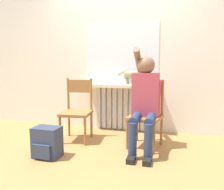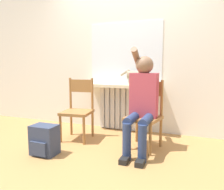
{
  "view_description": "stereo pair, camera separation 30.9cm",
  "coord_description": "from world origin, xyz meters",
  "views": [
    {
      "loc": [
        0.81,
        -2.37,
        1.08
      ],
      "look_at": [
        0.0,
        0.6,
        0.66
      ],
      "focal_mm": 35.0,
      "sensor_mm": 36.0,
      "label": 1
    },
    {
      "loc": [
        1.1,
        -2.27,
        1.08
      ],
      "look_at": [
        0.0,
        0.6,
        0.66
      ],
      "focal_mm": 35.0,
      "sensor_mm": 36.0,
      "label": 2
    }
  ],
  "objects": [
    {
      "name": "wall_with_window",
      "position": [
        0.0,
        1.23,
        1.35
      ],
      "size": [
        7.0,
        0.06,
        2.7
      ],
      "color": "white",
      "rests_on": "ground_plane"
    },
    {
      "name": "cat",
      "position": [
        0.22,
        1.09,
        0.93
      ],
      "size": [
        0.43,
        0.13,
        0.24
      ],
      "color": "#9E896B",
      "rests_on": "windowsill"
    },
    {
      "name": "chair_right",
      "position": [
        0.5,
        0.49,
        0.45
      ],
      "size": [
        0.48,
        0.48,
        0.89
      ],
      "rotation": [
        0.0,
        0.0,
        -0.21
      ],
      "color": "#9E6B38",
      "rests_on": "ground_plane"
    },
    {
      "name": "radiator",
      "position": [
        -0.0,
        1.15,
        0.37
      ],
      "size": [
        0.85,
        0.08,
        0.73
      ],
      "color": "silver",
      "rests_on": "ground_plane"
    },
    {
      "name": "backpack",
      "position": [
        -0.58,
        -0.18,
        0.18
      ],
      "size": [
        0.31,
        0.25,
        0.36
      ],
      "color": "#333D56",
      "rests_on": "ground_plane"
    },
    {
      "name": "window_glass",
      "position": [
        0.0,
        1.2,
        1.28
      ],
      "size": [
        1.21,
        0.01,
        0.99
      ],
      "color": "white",
      "rests_on": "windowsill"
    },
    {
      "name": "person",
      "position": [
        0.49,
        0.38,
        0.67
      ],
      "size": [
        0.36,
        0.99,
        1.31
      ],
      "color": "navy",
      "rests_on": "ground_plane"
    },
    {
      "name": "chair_left",
      "position": [
        -0.5,
        0.49,
        0.45
      ],
      "size": [
        0.45,
        0.45,
        0.89
      ],
      "rotation": [
        0.0,
        0.0,
        0.12
      ],
      "color": "#9E6B38",
      "rests_on": "ground_plane"
    },
    {
      "name": "windowsill",
      "position": [
        0.0,
        1.06,
        0.76
      ],
      "size": [
        1.26,
        0.29,
        0.05
      ],
      "color": "beige",
      "rests_on": "radiator"
    },
    {
      "name": "ground_plane",
      "position": [
        0.0,
        0.0,
        0.0
      ],
      "size": [
        12.0,
        12.0,
        0.0
      ],
      "primitive_type": "plane",
      "color": "#B27F47"
    }
  ]
}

